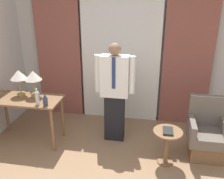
% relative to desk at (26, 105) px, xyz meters
% --- Properties ---
extents(wall_back, '(10.00, 0.06, 2.70)m').
position_rel_desk_xyz_m(wall_back, '(1.40, 1.23, 0.69)').
color(wall_back, beige).
rests_on(wall_back, ground_plane).
extents(curtain_sheer_center, '(1.47, 0.06, 2.58)m').
position_rel_desk_xyz_m(curtain_sheer_center, '(1.40, 1.10, 0.63)').
color(curtain_sheer_center, white).
rests_on(curtain_sheer_center, ground_plane).
extents(curtain_drape_left, '(0.87, 0.06, 2.58)m').
position_rel_desk_xyz_m(curtain_drape_left, '(0.19, 1.10, 0.63)').
color(curtain_drape_left, brown).
rests_on(curtain_drape_left, ground_plane).
extents(curtain_drape_right, '(0.87, 0.06, 2.58)m').
position_rel_desk_xyz_m(curtain_drape_right, '(2.61, 1.10, 0.63)').
color(curtain_drape_right, brown).
rests_on(curtain_drape_right, ground_plane).
extents(desk, '(1.18, 0.56, 0.78)m').
position_rel_desk_xyz_m(desk, '(0.00, 0.00, 0.00)').
color(desk, brown).
rests_on(desk, ground_plane).
extents(table_lamp_left, '(0.27, 0.27, 0.43)m').
position_rel_desk_xyz_m(table_lamp_left, '(-0.13, 0.13, 0.45)').
color(table_lamp_left, '#9E7F47').
rests_on(table_lamp_left, desk).
extents(table_lamp_right, '(0.27, 0.27, 0.43)m').
position_rel_desk_xyz_m(table_lamp_right, '(0.13, 0.13, 0.45)').
color(table_lamp_right, '#9E7F47').
rests_on(table_lamp_right, desk).
extents(bottle_near_edge, '(0.06, 0.06, 0.26)m').
position_rel_desk_xyz_m(bottle_near_edge, '(0.31, -0.16, 0.23)').
color(bottle_near_edge, silver).
rests_on(bottle_near_edge, desk).
extents(bottle_by_lamp, '(0.07, 0.07, 0.17)m').
position_rel_desk_xyz_m(bottle_by_lamp, '(0.44, -0.19, 0.19)').
color(bottle_by_lamp, '#2D3851').
rests_on(bottle_by_lamp, desk).
extents(person, '(0.65, 0.21, 1.67)m').
position_rel_desk_xyz_m(person, '(1.43, 0.30, 0.25)').
color(person, black).
rests_on(person, ground_plane).
extents(armchair, '(0.56, 0.57, 0.92)m').
position_rel_desk_xyz_m(armchair, '(2.89, 0.10, -0.32)').
color(armchair, brown).
rests_on(armchair, ground_plane).
extents(side_table, '(0.42, 0.42, 0.54)m').
position_rel_desk_xyz_m(side_table, '(2.28, -0.22, -0.29)').
color(side_table, brown).
rests_on(side_table, ground_plane).
extents(book, '(0.14, 0.22, 0.03)m').
position_rel_desk_xyz_m(book, '(2.28, -0.24, -0.10)').
color(book, black).
rests_on(book, side_table).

